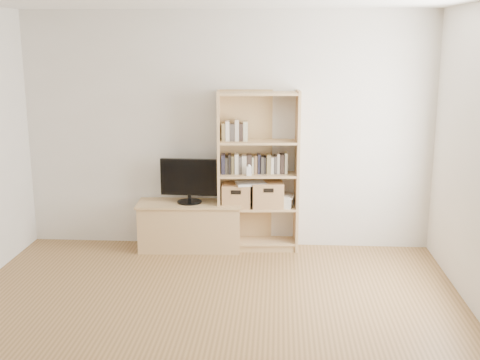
# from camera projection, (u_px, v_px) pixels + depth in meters

# --- Properties ---
(floor) EXTENTS (4.50, 5.00, 0.01)m
(floor) POSITION_uv_depth(u_px,v_px,m) (199.00, 353.00, 4.48)
(floor) COLOR brown
(floor) RESTS_ON ground
(back_wall) EXTENTS (4.50, 0.02, 2.60)m
(back_wall) POSITION_uv_depth(u_px,v_px,m) (227.00, 131.00, 6.62)
(back_wall) COLOR silver
(back_wall) RESTS_ON floor
(tv_stand) EXTENTS (1.13, 0.47, 0.51)m
(tv_stand) POSITION_uv_depth(u_px,v_px,m) (190.00, 227.00, 6.68)
(tv_stand) COLOR #A87E56
(tv_stand) RESTS_ON floor
(bookshelf) EXTENTS (0.90, 0.38, 1.76)m
(bookshelf) POSITION_uv_depth(u_px,v_px,m) (258.00, 172.00, 6.54)
(bookshelf) COLOR #A87E56
(bookshelf) RESTS_ON floor
(television) EXTENTS (0.63, 0.08, 0.49)m
(television) POSITION_uv_depth(u_px,v_px,m) (189.00, 181.00, 6.56)
(television) COLOR black
(television) RESTS_ON tv_stand
(books_row_mid) EXTENTS (0.79, 0.19, 0.21)m
(books_row_mid) POSITION_uv_depth(u_px,v_px,m) (258.00, 164.00, 6.54)
(books_row_mid) COLOR #1E1D2C
(books_row_mid) RESTS_ON bookshelf
(books_row_upper) EXTENTS (0.42, 0.17, 0.22)m
(books_row_upper) POSITION_uv_depth(u_px,v_px,m) (240.00, 131.00, 6.46)
(books_row_upper) COLOR #1E1D2C
(books_row_upper) RESTS_ON bookshelf
(baby_monitor) EXTENTS (0.05, 0.03, 0.10)m
(baby_monitor) POSITION_uv_depth(u_px,v_px,m) (249.00, 171.00, 6.44)
(baby_monitor) COLOR white
(baby_monitor) RESTS_ON bookshelf
(basket_left) EXTENTS (0.32, 0.26, 0.25)m
(basket_left) POSITION_uv_depth(u_px,v_px,m) (236.00, 195.00, 6.59)
(basket_left) COLOR brown
(basket_left) RESTS_ON bookshelf
(basket_right) EXTENTS (0.36, 0.31, 0.28)m
(basket_right) POSITION_uv_depth(u_px,v_px,m) (267.00, 194.00, 6.59)
(basket_right) COLOR brown
(basket_right) RESTS_ON bookshelf
(laptop) EXTENTS (0.36, 0.29, 0.02)m
(laptop) POSITION_uv_depth(u_px,v_px,m) (251.00, 183.00, 6.55)
(laptop) COLOR silver
(laptop) RESTS_ON basket_left
(magazine_stack) EXTENTS (0.21, 0.26, 0.11)m
(magazine_stack) POSITION_uv_depth(u_px,v_px,m) (285.00, 202.00, 6.62)
(magazine_stack) COLOR silver
(magazine_stack) RESTS_ON bookshelf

